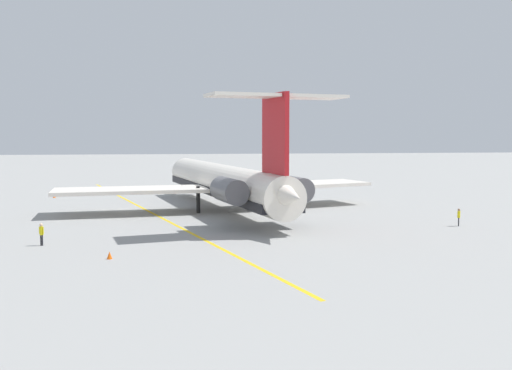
% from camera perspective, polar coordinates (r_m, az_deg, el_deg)
% --- Properties ---
extents(ground, '(376.58, 376.58, 0.00)m').
position_cam_1_polar(ground, '(69.35, -12.40, -2.48)').
color(ground, gray).
extents(main_jetliner, '(43.06, 38.39, 12.64)m').
position_cam_1_polar(main_jetliner, '(66.23, -3.07, 0.28)').
color(main_jetliner, silver).
rests_on(main_jetliner, ground).
extents(ground_crew_near_tail, '(0.29, 0.42, 1.83)m').
position_cam_1_polar(ground_crew_near_tail, '(49.55, -20.58, -4.35)').
color(ground_crew_near_tail, black).
rests_on(ground_crew_near_tail, ground).
extents(ground_crew_portside, '(0.41, 0.28, 1.73)m').
position_cam_1_polar(ground_crew_portside, '(59.55, 19.53, -2.83)').
color(ground_crew_portside, black).
rests_on(ground_crew_portside, ground).
extents(safety_cone_nose, '(0.40, 0.40, 0.55)m').
position_cam_1_polar(safety_cone_nose, '(96.37, 4.68, -0.10)').
color(safety_cone_nose, '#EA590F').
rests_on(safety_cone_nose, ground).
extents(safety_cone_wingtip, '(0.40, 0.40, 0.55)m').
position_cam_1_polar(safety_cone_wingtip, '(85.76, -19.44, -1.03)').
color(safety_cone_wingtip, '#EA590F').
rests_on(safety_cone_wingtip, ground).
extents(safety_cone_tail, '(0.40, 0.40, 0.55)m').
position_cam_1_polar(safety_cone_tail, '(43.01, -14.37, -6.79)').
color(safety_cone_tail, '#EA590F').
rests_on(safety_cone_tail, ground).
extents(taxiway_centreline, '(75.05, 22.38, 0.01)m').
position_cam_1_polar(taxiway_centreline, '(67.65, -10.54, -2.63)').
color(taxiway_centreline, gold).
rests_on(taxiway_centreline, ground).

